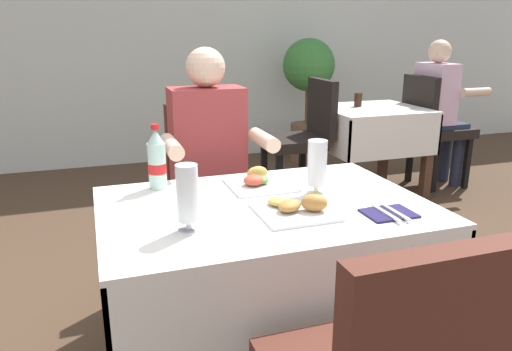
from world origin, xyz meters
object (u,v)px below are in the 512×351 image
plate_near_camera (297,208)px  beer_glass_left (317,165)px  plate_far_diner (258,181)px  beer_glass_middle (187,198)px  main_dining_table (265,246)px  background_table_tumbler (358,100)px  potted_plant_corner (308,84)px  napkin_cutlery_set (389,213)px  seated_diner_far (211,162)px  background_dining_table (371,131)px  background_patron (440,106)px  background_chair_left (303,133)px  background_chair_right (433,124)px  cola_bottle_primary (157,161)px  chair_far_diner_seat (213,186)px

plate_near_camera → beer_glass_left: bearing=47.5°
plate_far_diner → beer_glass_middle: beer_glass_middle is taller
main_dining_table → background_table_tumbler: bearing=52.3°
potted_plant_corner → napkin_cutlery_set: bearing=-110.0°
seated_diner_far → potted_plant_corner: size_ratio=1.00×
background_dining_table → background_patron: (0.66, 0.00, 0.18)m
plate_near_camera → beer_glass_middle: beer_glass_middle is taller
beer_glass_left → background_dining_table: size_ratio=0.26×
beer_glass_middle → potted_plant_corner: potted_plant_corner is taller
background_table_tumbler → background_chair_left: bearing=-169.4°
beer_glass_left → background_dining_table: bearing=53.1°
beer_glass_middle → background_chair_right: bearing=38.9°
plate_far_diner → background_table_tumbler: bearing=50.1°
plate_near_camera → napkin_cutlery_set: size_ratio=1.34×
cola_bottle_primary → background_patron: 3.05m
cola_bottle_primary → background_chair_left: bearing=49.6°
background_chair_left → background_chair_right: (1.23, 0.00, 0.00)m
main_dining_table → cola_bottle_primary: bearing=137.3°
seated_diner_far → napkin_cutlery_set: 1.01m
plate_far_diner → potted_plant_corner: size_ratio=0.20×
background_chair_left → background_table_tumbler: bearing=10.6°
background_chair_right → plate_near_camera: bearing=-137.0°
chair_far_diner_seat → background_table_tumbler: size_ratio=8.82×
plate_far_diner → background_chair_left: 1.93m
beer_glass_left → napkin_cutlery_set: beer_glass_left is taller
background_dining_table → potted_plant_corner: potted_plant_corner is taller
chair_far_diner_seat → background_chair_right: bearing=26.0°
background_chair_left → background_table_tumbler: background_chair_left is taller
background_dining_table → background_table_tumbler: size_ratio=7.37×
napkin_cutlery_set → background_chair_left: background_chair_left is taller
plate_far_diner → background_dining_table: plate_far_diner is taller
chair_far_diner_seat → potted_plant_corner: (1.56, 2.24, 0.25)m
beer_glass_middle → background_patron: size_ratio=0.17×
main_dining_table → background_table_tumbler: (1.53, 1.99, 0.22)m
cola_bottle_primary → background_chair_left: 2.08m
beer_glass_left → plate_near_camera: bearing=-132.5°
chair_far_diner_seat → plate_far_diner: chair_far_diner_seat is taller
beer_glass_middle → plate_near_camera: bearing=5.3°
chair_far_diner_seat → potted_plant_corner: size_ratio=0.77×
chair_far_diner_seat → beer_glass_left: (0.23, -0.75, 0.29)m
beer_glass_left → main_dining_table: bearing=-168.4°
chair_far_diner_seat → cola_bottle_primary: 0.66m
chair_far_diner_seat → potted_plant_corner: bearing=55.1°
chair_far_diner_seat → seated_diner_far: bearing=-107.4°
background_dining_table → plate_near_camera: bearing=-127.4°
main_dining_table → potted_plant_corner: size_ratio=0.94×
chair_far_diner_seat → background_dining_table: 1.94m
main_dining_table → background_chair_right: 2.91m
cola_bottle_primary → napkin_cutlery_set: 0.90m
background_dining_table → background_chair_left: size_ratio=0.84×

